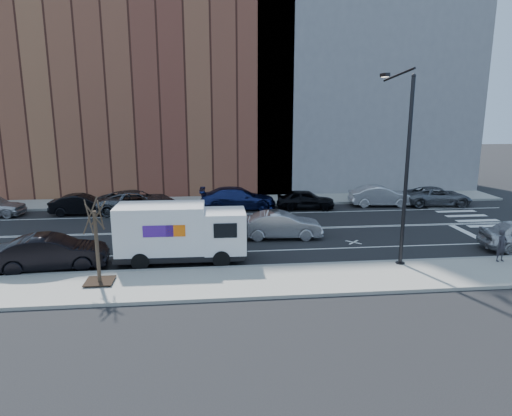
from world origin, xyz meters
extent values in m
plane|color=black|center=(0.00, 0.00, 0.00)|extent=(120.00, 120.00, 0.00)
cube|color=gray|center=(0.00, -8.80, 0.07)|extent=(44.00, 3.60, 0.15)
cube|color=gray|center=(0.00, 8.80, 0.07)|extent=(44.00, 3.60, 0.15)
cube|color=gray|center=(0.00, -7.00, 0.08)|extent=(44.00, 0.25, 0.17)
cube|color=gray|center=(0.00, 7.00, 0.08)|extent=(44.00, 0.25, 0.17)
cube|color=brown|center=(-8.00, 15.60, 11.00)|extent=(26.00, 10.00, 22.00)
cube|color=slate|center=(12.00, 15.60, 13.00)|extent=(20.00, 10.00, 26.00)
cylinder|color=black|center=(7.00, -7.40, 4.50)|extent=(0.18, 0.18, 9.00)
cylinder|color=black|center=(7.00, -7.40, 0.10)|extent=(0.44, 0.44, 0.20)
sphere|color=black|center=(7.00, -7.40, 8.95)|extent=(0.20, 0.20, 0.20)
cylinder|color=black|center=(7.00, -5.70, 9.10)|extent=(0.11, 3.49, 0.48)
cube|color=black|center=(7.00, -4.00, 9.20)|extent=(0.25, 0.80, 0.18)
cube|color=#FFF2CC|center=(7.00, -4.00, 9.10)|extent=(0.18, 0.55, 0.03)
cube|color=black|center=(-7.00, -8.40, 0.23)|extent=(1.20, 1.20, 0.04)
cylinder|color=#382B1E|center=(-7.00, -8.40, 1.75)|extent=(0.16, 0.16, 3.20)
cylinder|color=#382B1E|center=(-6.75, -8.40, 3.15)|extent=(0.06, 0.80, 1.44)
cylinder|color=#382B1E|center=(-6.92, -8.16, 3.15)|extent=(0.81, 0.31, 1.19)
cylinder|color=#382B1E|center=(-7.20, -8.25, 3.15)|extent=(0.58, 0.76, 1.50)
cylinder|color=#382B1E|center=(-7.20, -8.55, 3.15)|extent=(0.47, 0.61, 1.37)
cylinder|color=#382B1E|center=(-6.92, -8.64, 3.15)|extent=(0.72, 0.29, 1.13)
cube|color=black|center=(-3.67, -5.60, 0.46)|extent=(6.32, 2.25, 0.30)
cube|color=silver|center=(-1.44, -5.64, 1.57)|extent=(2.07, 2.22, 2.03)
cube|color=black|center=(-0.41, -5.66, 1.87)|extent=(0.10, 1.87, 0.96)
cube|color=black|center=(-1.46, -6.75, 1.87)|extent=(1.11, 0.06, 0.71)
cube|color=black|center=(-1.42, -4.54, 1.87)|extent=(1.11, 0.06, 0.71)
cube|color=black|center=(-0.45, -5.66, 0.56)|extent=(0.19, 2.03, 0.35)
cube|color=silver|center=(-4.58, -5.58, 1.77)|extent=(4.30, 2.31, 2.33)
cube|color=#47198C|center=(-4.60, -6.72, 1.92)|extent=(1.42, 0.05, 0.56)
cube|color=orange|center=(-3.79, -6.73, 1.92)|extent=(0.91, 0.04, 0.56)
cube|color=#47198C|center=(-4.56, -4.45, 1.92)|extent=(1.42, 0.05, 0.56)
cube|color=orange|center=(-3.75, -4.46, 1.92)|extent=(0.91, 0.04, 0.56)
cylinder|color=black|center=(-1.66, -6.65, 0.43)|extent=(0.86, 0.30, 0.85)
cylinder|color=black|center=(-1.62, -4.63, 0.43)|extent=(0.86, 0.30, 0.85)
cylinder|color=black|center=(-5.51, -6.58, 0.43)|extent=(0.86, 0.30, 0.85)
cylinder|color=black|center=(-5.47, -4.55, 0.43)|extent=(0.86, 0.30, 0.85)
imported|color=black|center=(-11.20, 5.45, 0.73)|extent=(4.46, 1.67, 1.46)
imported|color=#4F5157|center=(-7.42, 5.77, 0.80)|extent=(6.10, 3.43, 1.61)
imported|color=navy|center=(0.00, 6.05, 0.83)|extent=(5.75, 2.47, 1.65)
imported|color=black|center=(5.08, 5.47, 0.74)|extent=(4.52, 2.26, 1.48)
imported|color=silver|center=(11.12, 5.94, 0.79)|extent=(4.90, 2.03, 1.58)
imported|color=#56585E|center=(15.61, 5.67, 0.72)|extent=(5.37, 2.80, 1.44)
imported|color=#A3A3A7|center=(2.02, -1.96, 0.78)|extent=(4.83, 1.93, 1.56)
imported|color=black|center=(-9.68, -6.03, 0.84)|extent=(5.24, 2.34, 1.67)
imported|color=#25242A|center=(12.04, -7.63, 0.94)|extent=(0.65, 0.50, 1.59)
camera|label=1|loc=(-2.25, -27.60, 7.66)|focal=32.00mm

